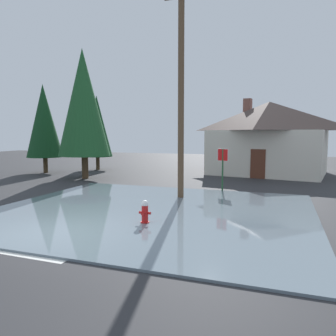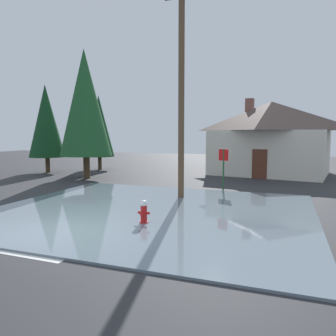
% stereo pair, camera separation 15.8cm
% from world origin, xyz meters
% --- Properties ---
extents(ground_plane, '(80.00, 80.00, 0.10)m').
position_xyz_m(ground_plane, '(0.00, 0.00, -0.05)').
color(ground_plane, '#2D2D30').
extents(flood_puddle, '(12.22, 10.65, 0.07)m').
position_xyz_m(flood_puddle, '(1.58, 3.58, 0.03)').
color(flood_puddle, slate).
rests_on(flood_puddle, ground).
extents(lane_stop_bar, '(3.99, 0.37, 0.01)m').
position_xyz_m(lane_stop_bar, '(-0.39, -1.77, 0.00)').
color(lane_stop_bar, silver).
rests_on(lane_stop_bar, ground).
extents(fire_hydrant, '(0.41, 0.36, 0.83)m').
position_xyz_m(fire_hydrant, '(2.11, 1.78, 0.41)').
color(fire_hydrant, red).
rests_on(fire_hydrant, ground).
extents(utility_pole, '(1.60, 0.28, 9.69)m').
position_xyz_m(utility_pole, '(1.93, 6.42, 5.02)').
color(utility_pole, brown).
rests_on(utility_pole, ground).
extents(stop_sign_far, '(0.60, 0.29, 2.26)m').
position_xyz_m(stop_sign_far, '(3.43, 9.07, 1.59)').
color(stop_sign_far, '#1E4C28').
rests_on(stop_sign_far, ground).
extents(house, '(9.50, 8.09, 5.87)m').
position_xyz_m(house, '(5.35, 17.91, 2.83)').
color(house, silver).
rests_on(house, ground).
extents(pine_tree_tall_left, '(3.46, 3.46, 8.65)m').
position_xyz_m(pine_tree_tall_left, '(-6.27, 10.91, 5.09)').
color(pine_tree_tall_left, '#4C3823').
rests_on(pine_tree_tall_left, ground).
extents(pine_tree_mid_left, '(2.73, 2.73, 6.83)m').
position_xyz_m(pine_tree_mid_left, '(-11.12, 12.77, 4.02)').
color(pine_tree_mid_left, '#4C3823').
rests_on(pine_tree_mid_left, ground).
extents(pine_tree_short_left, '(2.50, 2.50, 6.24)m').
position_xyz_m(pine_tree_short_left, '(-8.42, 16.05, 3.67)').
color(pine_tree_short_left, '#4C3823').
rests_on(pine_tree_short_left, ground).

